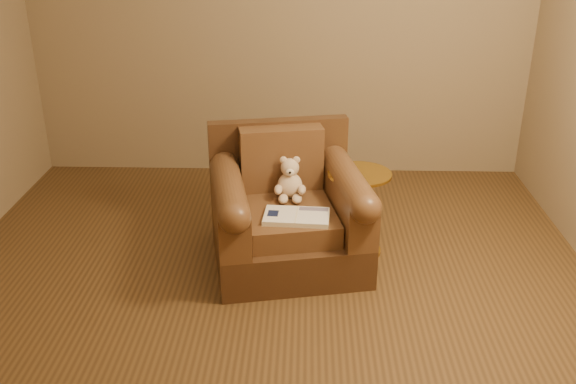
{
  "coord_description": "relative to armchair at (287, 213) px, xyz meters",
  "views": [
    {
      "loc": [
        0.22,
        -3.13,
        2.09
      ],
      "look_at": [
        0.11,
        0.4,
        0.5
      ],
      "focal_mm": 40.0,
      "sensor_mm": 36.0,
      "label": 1
    }
  ],
  "objects": [
    {
      "name": "teddy_bear",
      "position": [
        0.01,
        0.08,
        0.18
      ],
      "size": [
        0.2,
        0.22,
        0.27
      ],
      "rotation": [
        0.0,
        0.0,
        0.04
      ],
      "color": "beige",
      "rests_on": "armchair"
    },
    {
      "name": "floor",
      "position": [
        -0.1,
        -0.49,
        -0.32
      ],
      "size": [
        4.0,
        4.0,
        0.0
      ],
      "primitive_type": "plane",
      "color": "brown",
      "rests_on": "ground"
    },
    {
      "name": "side_table",
      "position": [
        0.45,
        0.09,
        -0.02
      ],
      "size": [
        0.4,
        0.4,
        0.56
      ],
      "color": "gold",
      "rests_on": "floor"
    },
    {
      "name": "guidebook",
      "position": [
        0.06,
        -0.23,
        0.09
      ],
      "size": [
        0.4,
        0.26,
        0.03
      ],
      "rotation": [
        0.0,
        0.0,
        -0.07
      ],
      "color": "beige",
      "rests_on": "armchair"
    },
    {
      "name": "armchair",
      "position": [
        0.0,
        0.0,
        0.0
      ],
      "size": [
        1.06,
        1.03,
        0.82
      ],
      "rotation": [
        0.0,
        0.0,
        0.2
      ],
      "color": "#442916",
      "rests_on": "floor"
    }
  ]
}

